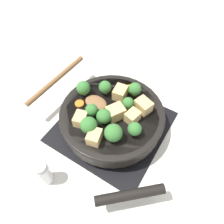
% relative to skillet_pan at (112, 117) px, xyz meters
% --- Properties ---
extents(ground_plane, '(2.40, 2.40, 0.00)m').
position_rel_skillet_pan_xyz_m(ground_plane, '(0.00, 0.00, -0.06)').
color(ground_plane, silver).
extents(front_burner_grate, '(0.31, 0.31, 0.03)m').
position_rel_skillet_pan_xyz_m(front_burner_grate, '(0.00, 0.00, -0.04)').
color(front_burner_grate, black).
rests_on(front_burner_grate, ground_plane).
extents(skillet_pan, '(0.38, 0.37, 0.05)m').
position_rel_skillet_pan_xyz_m(skillet_pan, '(0.00, 0.00, 0.00)').
color(skillet_pan, black).
rests_on(skillet_pan, front_burner_grate).
extents(wooden_spoon, '(0.25, 0.21, 0.02)m').
position_rel_skillet_pan_xyz_m(wooden_spoon, '(0.01, 0.15, 0.03)').
color(wooden_spoon, brown).
rests_on(wooden_spoon, skillet_pan).
extents(tofu_cube_center_large, '(0.05, 0.05, 0.03)m').
position_rel_skillet_pan_xyz_m(tofu_cube_center_large, '(0.06, -0.07, 0.04)').
color(tofu_cube_center_large, '#DBB770').
rests_on(tofu_cube_center_large, skillet_pan).
extents(tofu_cube_near_handle, '(0.04, 0.04, 0.03)m').
position_rel_skillet_pan_xyz_m(tofu_cube_near_handle, '(0.01, -0.06, 0.04)').
color(tofu_cube_near_handle, '#DBB770').
rests_on(tofu_cube_near_handle, skillet_pan).
extents(tofu_cube_east_chunk, '(0.06, 0.05, 0.04)m').
position_rel_skillet_pan_xyz_m(tofu_cube_east_chunk, '(-0.01, -0.01, 0.04)').
color(tofu_cube_east_chunk, '#DBB770').
rests_on(tofu_cube_east_chunk, skillet_pan).
extents(tofu_cube_west_chunk, '(0.05, 0.04, 0.03)m').
position_rel_skillet_pan_xyz_m(tofu_cube_west_chunk, '(-0.10, -0.01, 0.04)').
color(tofu_cube_west_chunk, '#DBB770').
rests_on(tofu_cube_west_chunk, skillet_pan).
extents(tofu_cube_back_piece, '(0.05, 0.04, 0.03)m').
position_rel_skillet_pan_xyz_m(tofu_cube_back_piece, '(0.06, 0.01, 0.04)').
color(tofu_cube_back_piece, '#DBB770').
rests_on(tofu_cube_back_piece, skillet_pan).
extents(tofu_cube_front_piece, '(0.05, 0.04, 0.03)m').
position_rel_skillet_pan_xyz_m(tofu_cube_front_piece, '(-0.07, 0.05, 0.04)').
color(tofu_cube_front_piece, '#DBB770').
rests_on(tofu_cube_front_piece, skillet_pan).
extents(broccoli_floret_near_spoon, '(0.03, 0.03, 0.04)m').
position_rel_skillet_pan_xyz_m(broccoli_floret_near_spoon, '(-0.04, 0.04, 0.05)').
color(broccoli_floret_near_spoon, '#709956').
rests_on(broccoli_floret_near_spoon, skillet_pan).
extents(broccoli_floret_center_top, '(0.03, 0.03, 0.04)m').
position_rel_skillet_pan_xyz_m(broccoli_floret_center_top, '(0.04, -0.03, 0.05)').
color(broccoli_floret_center_top, '#709956').
rests_on(broccoli_floret_center_top, skillet_pan).
extents(broccoli_floret_east_rim, '(0.04, 0.04, 0.04)m').
position_rel_skillet_pan_xyz_m(broccoli_floret_east_rim, '(-0.03, -0.08, 0.05)').
color(broccoli_floret_east_rim, '#709956').
rests_on(broccoli_floret_east_rim, skillet_pan).
extents(broccoli_floret_west_rim, '(0.05, 0.05, 0.05)m').
position_rel_skillet_pan_xyz_m(broccoli_floret_west_rim, '(-0.07, -0.05, 0.05)').
color(broccoli_floret_west_rim, '#709956').
rests_on(broccoli_floret_west_rim, skillet_pan).
extents(broccoli_floret_north_edge, '(0.04, 0.04, 0.05)m').
position_rel_skillet_pan_xyz_m(broccoli_floret_north_edge, '(-0.08, 0.02, 0.05)').
color(broccoli_floret_north_edge, '#709956').
rests_on(broccoli_floret_north_edge, skillet_pan).
extents(broccoli_floret_south_cluster, '(0.04, 0.04, 0.04)m').
position_rel_skillet_pan_xyz_m(broccoli_floret_south_cluster, '(0.05, 0.06, 0.05)').
color(broccoli_floret_south_cluster, '#709956').
rests_on(broccoli_floret_south_cluster, skillet_pan).
extents(broccoli_floret_mid_floret, '(0.04, 0.04, 0.05)m').
position_rel_skillet_pan_xyz_m(broccoli_floret_mid_floret, '(-0.04, 0.00, 0.05)').
color(broccoli_floret_mid_floret, '#709956').
rests_on(broccoli_floret_mid_floret, skillet_pan).
extents(broccoli_floret_small_inner, '(0.04, 0.04, 0.05)m').
position_rel_skillet_pan_xyz_m(broccoli_floret_small_inner, '(0.09, -0.02, 0.05)').
color(broccoli_floret_small_inner, '#709956').
rests_on(broccoli_floret_small_inner, skillet_pan).
extents(broccoli_floret_tall_stem, '(0.04, 0.04, 0.05)m').
position_rel_skillet_pan_xyz_m(broccoli_floret_tall_stem, '(0.01, 0.11, 0.05)').
color(broccoli_floret_tall_stem, '#709956').
rests_on(broccoli_floret_tall_stem, skillet_pan).
extents(carrot_slice_orange_thin, '(0.03, 0.03, 0.01)m').
position_rel_skillet_pan_xyz_m(carrot_slice_orange_thin, '(-0.02, 0.10, 0.02)').
color(carrot_slice_orange_thin, orange).
rests_on(carrot_slice_orange_thin, skillet_pan).
extents(carrot_slice_near_center, '(0.03, 0.03, 0.01)m').
position_rel_skillet_pan_xyz_m(carrot_slice_near_center, '(0.10, 0.00, 0.02)').
color(carrot_slice_near_center, orange).
rests_on(carrot_slice_near_center, skillet_pan).
extents(salt_shaker, '(0.04, 0.04, 0.09)m').
position_rel_skillet_pan_xyz_m(salt_shaker, '(-0.23, 0.06, -0.01)').
color(salt_shaker, white).
rests_on(salt_shaker, ground_plane).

